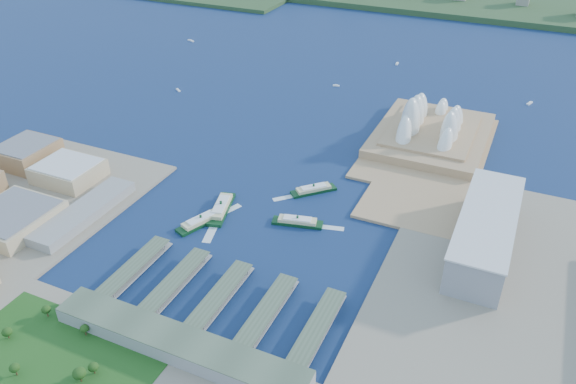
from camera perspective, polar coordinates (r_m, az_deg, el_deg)
The scene contains 18 objects.
ground at distance 517.32m, azimuth -3.98°, elevation -5.35°, with size 3000.00×3000.00×0.00m, color #0F1F46.
east_land at distance 439.94m, azimuth 22.54°, elevation -16.34°, with size 240.00×500.00×3.00m, color gray.
peninsula at distance 699.02m, azimuth 14.12°, elevation 4.48°, with size 135.00×220.00×3.00m, color tan.
far_shore at distance 1388.14m, azimuth 16.33°, elevation 18.00°, with size 2200.00×260.00×12.00m, color #2D4926.
opera_house at distance 704.41m, azimuth 14.60°, elevation 7.40°, with size 134.00×180.00×58.00m, color white, non-canonical shape.
toaster_building at distance 527.13m, azimuth 19.42°, elevation -3.83°, with size 45.00×155.00×35.00m, color gray.
ferry_wharves at distance 459.45m, azimuth -6.88°, elevation -10.47°, with size 184.00×90.00×9.30m, color #485641, non-canonical shape.
terminal_building at distance 421.47m, azimuth -11.06°, elevation -14.98°, with size 200.00×28.00×12.00m, color gray.
park at distance 434.37m, azimuth -23.86°, elevation -15.66°, with size 150.00×110.00×16.00m, color #194714, non-canonical shape.
ferry_a at distance 562.46m, azimuth -6.81°, elevation -1.42°, with size 14.87×58.43×11.05m, color #0D3517, non-canonical shape.
ferry_b at distance 589.60m, azimuth 2.62°, elevation 0.40°, with size 12.44×48.87×9.24m, color #0D3517, non-canonical shape.
ferry_c at distance 546.53m, azimuth -8.84°, elevation -2.78°, with size 13.25×52.05×9.84m, color #0D3517, non-canonical shape.
ferry_d at distance 539.99m, azimuth 0.97°, elevation -2.86°, with size 12.45×48.91×9.25m, color #0D3517, non-canonical shape.
boat_a at distance 861.19m, azimuth -11.10°, elevation 10.15°, with size 3.21×12.84×2.48m, color white, non-canonical shape.
boat_b at distance 865.50m, azimuth 4.92°, elevation 10.74°, with size 3.39×9.68×2.61m, color white, non-canonical shape.
boat_c at distance 869.34m, azimuth 23.34°, elevation 8.32°, with size 3.82×13.09×2.94m, color white, non-canonical shape.
boat_d at distance 1092.30m, azimuth -9.85°, elevation 14.94°, with size 3.42×15.66×2.64m, color white, non-canonical shape.
boat_e at distance 972.45m, azimuth 11.02°, elevation 12.71°, with size 3.74×11.76×2.89m, color white, non-canonical shape.
Camera 1 is at (202.89, -358.49, 312.95)m, focal length 35.00 mm.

